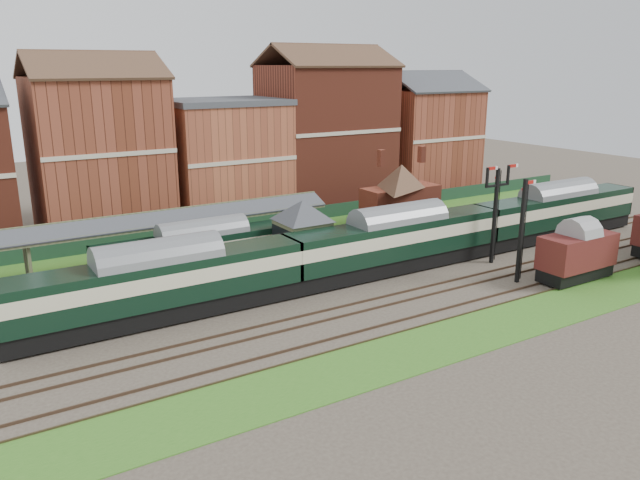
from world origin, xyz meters
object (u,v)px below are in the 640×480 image
platform_railcar (203,250)px  goods_van_a (577,253)px  signal_box (303,235)px  semaphore_bracket (496,209)px  dmu_train (398,240)px

platform_railcar → goods_van_a: (24.13, -15.50, -0.09)m
goods_van_a → signal_box: bearing=144.5°
semaphore_bracket → goods_van_a: semaphore_bracket is taller
signal_box → dmu_train: signal_box is taller
signal_box → platform_railcar: (-6.98, 3.25, -0.94)m
semaphore_bracket → dmu_train: 8.78m
signal_box → goods_van_a: bearing=-35.5°
semaphore_bracket → goods_van_a: (2.11, -6.50, -2.47)m
semaphore_bracket → platform_railcar: 23.91m
dmu_train → goods_van_a: 13.67m
signal_box → semaphore_bracket: 16.16m
semaphore_bracket → platform_railcar: size_ratio=0.49×
signal_box → semaphore_bracket: semaphore_bracket is taller
platform_railcar → goods_van_a: platform_railcar is taller
signal_box → platform_railcar: size_ratio=0.36×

